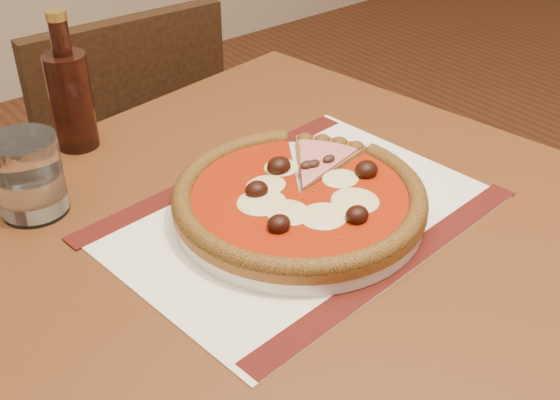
# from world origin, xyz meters

# --- Properties ---
(table) EXTENTS (0.91, 0.91, 0.75)m
(table) POSITION_xyz_m (-0.80, 0.80, 0.65)
(table) COLOR brown
(table) RESTS_ON ground
(chair_far) EXTENTS (0.41, 0.41, 0.82)m
(chair_far) POSITION_xyz_m (-0.69, 1.49, 0.47)
(chair_far) COLOR black
(chair_far) RESTS_ON ground
(placemat) EXTENTS (0.48, 0.36, 0.00)m
(placemat) POSITION_xyz_m (-0.78, 0.81, 0.75)
(placemat) COLOR white
(placemat) RESTS_ON table
(plate) EXTENTS (0.30, 0.30, 0.02)m
(plate) POSITION_xyz_m (-0.78, 0.81, 0.76)
(plate) COLOR white
(plate) RESTS_ON placemat
(pizza) EXTENTS (0.31, 0.31, 0.04)m
(pizza) POSITION_xyz_m (-0.78, 0.81, 0.78)
(pizza) COLOR #986324
(pizza) RESTS_ON plate
(ham_slice) EXTENTS (0.14, 0.11, 0.02)m
(ham_slice) POSITION_xyz_m (-0.70, 0.87, 0.78)
(ham_slice) COLOR #986324
(ham_slice) RESTS_ON plate
(water_glass) EXTENTS (0.10, 0.10, 0.10)m
(water_glass) POSITION_xyz_m (-1.02, 1.03, 0.80)
(water_glass) COLOR white
(water_glass) RESTS_ON table
(bottle) EXTENTS (0.06, 0.06, 0.20)m
(bottle) POSITION_xyz_m (-0.91, 1.15, 0.83)
(bottle) COLOR #34130D
(bottle) RESTS_ON table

